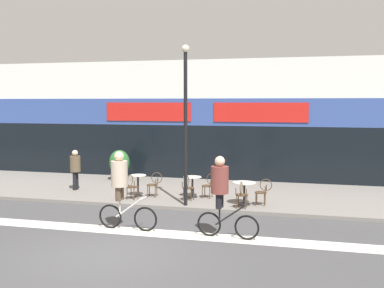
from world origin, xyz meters
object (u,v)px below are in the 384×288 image
(lamp_post, at_px, (186,114))
(cafe_chair_0_near, at_px, (131,185))
(cafe_chair_1_near, at_px, (188,186))
(cafe_chair_0_side, at_px, (154,183))
(cafe_chair_2_near, at_px, (242,193))
(bistro_table_1, at_px, (192,183))
(bistro_table_2, at_px, (244,188))
(planter_pot, at_px, (119,164))
(cafe_chair_1_side, at_px, (209,184))
(cyclist_2, at_px, (121,184))
(cyclist_1, at_px, (221,189))
(cafe_chair_2_side, at_px, (263,190))
(bistro_table_0, at_px, (138,181))
(pedestrian_near_end, at_px, (75,166))

(lamp_post, bearing_deg, cafe_chair_0_near, 169.20)
(cafe_chair_0_near, relative_size, cafe_chair_1_near, 1.00)
(cafe_chair_0_side, relative_size, cafe_chair_2_near, 1.00)
(bistro_table_1, bearing_deg, bistro_table_2, -19.88)
(planter_pot, bearing_deg, cafe_chair_0_near, -61.06)
(bistro_table_2, bearing_deg, cafe_chair_0_near, -177.05)
(cafe_chair_1_side, relative_size, planter_pot, 0.68)
(cafe_chair_0_near, height_order, lamp_post, lamp_post)
(lamp_post, distance_m, cyclist_2, 3.54)
(bistro_table_2, bearing_deg, planter_pot, 150.26)
(cyclist_1, bearing_deg, lamp_post, 126.33)
(cafe_chair_2_side, distance_m, cyclist_2, 5.00)
(cyclist_1, height_order, cyclist_2, cyclist_2)
(cafe_chair_1_near, height_order, cyclist_1, cyclist_1)
(cyclist_1, bearing_deg, cafe_chair_2_side, 82.47)
(cafe_chair_2_near, xyz_separation_m, lamp_post, (-1.88, 0.02, 2.53))
(bistro_table_0, bearing_deg, cyclist_1, -45.55)
(planter_pot, distance_m, lamp_post, 6.19)
(bistro_table_2, height_order, cafe_chair_0_side, cafe_chair_0_side)
(pedestrian_near_end, bearing_deg, cafe_chair_1_near, 172.07)
(bistro_table_0, bearing_deg, cafe_chair_0_near, -90.96)
(cafe_chair_0_side, xyz_separation_m, planter_pot, (-2.63, 2.98, 0.20))
(bistro_table_2, distance_m, cafe_chair_2_near, 0.63)
(cafe_chair_2_side, distance_m, planter_pot, 7.43)
(cafe_chair_0_near, height_order, planter_pot, planter_pot)
(bistro_table_0, height_order, bistro_table_1, bistro_table_0)
(cyclist_1, bearing_deg, bistro_table_0, 139.65)
(bistro_table_0, relative_size, cafe_chair_2_side, 0.86)
(cafe_chair_0_side, distance_m, cafe_chair_2_side, 3.98)
(bistro_table_1, distance_m, cafe_chair_0_near, 2.20)
(cafe_chair_0_near, relative_size, cyclist_2, 0.41)
(cyclist_1, bearing_deg, cafe_chair_0_side, 134.48)
(lamp_post, distance_m, cyclist_1, 3.83)
(cafe_chair_0_near, bearing_deg, planter_pot, 36.87)
(pedestrian_near_end, bearing_deg, cafe_chair_1_side, 179.68)
(cafe_chair_0_near, distance_m, cafe_chair_0_side, 0.90)
(cafe_chair_2_near, xyz_separation_m, pedestrian_near_end, (-6.76, 1.56, 0.42))
(bistro_table_0, height_order, cafe_chair_2_side, cafe_chair_2_side)
(bistro_table_1, xyz_separation_m, planter_pot, (-4.00, 2.70, 0.19))
(cafe_chair_2_side, bearing_deg, cyclist_2, 44.08)
(bistro_table_2, bearing_deg, bistro_table_0, 173.94)
(cafe_chair_2_near, bearing_deg, cyclist_2, 134.48)
(planter_pot, xyz_separation_m, cyclist_1, (5.81, -6.87, 0.45))
(cafe_chair_1_side, bearing_deg, lamp_post, 74.17)
(bistro_table_0, relative_size, planter_pot, 0.58)
(cafe_chair_0_near, xyz_separation_m, lamp_post, (2.09, -0.40, 2.53))
(planter_pot, distance_m, pedestrian_near_end, 2.61)
(cafe_chair_1_side, bearing_deg, cyclist_1, 112.26)
(cafe_chair_1_near, bearing_deg, pedestrian_near_end, 85.86)
(pedestrian_near_end, bearing_deg, bistro_table_1, 179.46)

